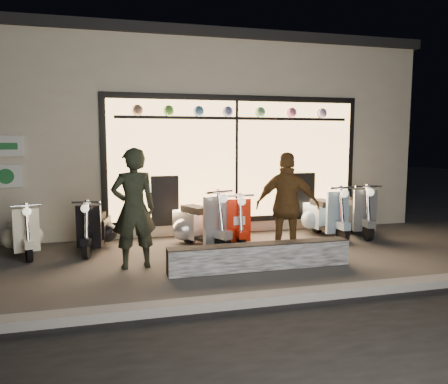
# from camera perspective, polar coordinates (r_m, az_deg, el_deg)

# --- Properties ---
(ground) EXTENTS (40.00, 40.00, 0.00)m
(ground) POSITION_cam_1_polar(r_m,az_deg,el_deg) (7.28, -0.20, -8.83)
(ground) COLOR #383533
(ground) RESTS_ON ground
(kerb) EXTENTS (40.00, 0.25, 0.12)m
(kerb) POSITION_cam_1_polar(r_m,az_deg,el_deg) (5.44, 5.24, -13.72)
(kerb) COLOR slate
(kerb) RESTS_ON ground
(shop_building) EXTENTS (10.20, 6.23, 4.20)m
(shop_building) POSITION_cam_1_polar(r_m,az_deg,el_deg) (11.90, -6.26, 7.48)
(shop_building) COLOR beige
(shop_building) RESTS_ON ground
(graffiti_barrier) EXTENTS (2.84, 0.28, 0.40)m
(graffiti_barrier) POSITION_cam_1_polar(r_m,az_deg,el_deg) (6.75, 4.74, -8.37)
(graffiti_barrier) COLOR black
(graffiti_barrier) RESTS_ON ground
(scooter_silver) EXTENTS (0.86, 1.44, 1.05)m
(scooter_silver) POSITION_cam_1_polar(r_m,az_deg,el_deg) (8.12, -3.52, -4.12)
(scooter_silver) COLOR black
(scooter_silver) RESTS_ON ground
(scooter_red) EXTENTS (0.46, 1.36, 0.97)m
(scooter_red) POSITION_cam_1_polar(r_m,az_deg,el_deg) (8.35, 1.06, -4.03)
(scooter_red) COLOR black
(scooter_red) RESTS_ON ground
(scooter_black) EXTENTS (0.58, 1.29, 0.92)m
(scooter_black) POSITION_cam_1_polar(r_m,az_deg,el_deg) (8.22, -16.41, -4.65)
(scooter_black) COLOR black
(scooter_black) RESTS_ON ground
(scooter_cream) EXTENTS (0.64, 1.25, 0.90)m
(scooter_cream) POSITION_cam_1_polar(r_m,az_deg,el_deg) (8.35, -24.78, -4.88)
(scooter_cream) COLOR black
(scooter_cream) RESTS_ON ground
(scooter_blue) EXTENTS (0.47, 1.44, 1.03)m
(scooter_blue) POSITION_cam_1_polar(r_m,az_deg,el_deg) (9.24, 12.85, -2.99)
(scooter_blue) COLOR black
(scooter_blue) RESTS_ON ground
(scooter_grey) EXTENTS (0.63, 1.45, 1.03)m
(scooter_grey) POSITION_cam_1_polar(r_m,az_deg,el_deg) (9.65, 16.66, -2.69)
(scooter_grey) COLOR black
(scooter_grey) RESTS_ON ground
(man) EXTENTS (0.72, 0.52, 1.85)m
(man) POSITION_cam_1_polar(r_m,az_deg,el_deg) (6.79, -11.71, -2.14)
(man) COLOR black
(man) RESTS_ON ground
(woman) EXTENTS (1.12, 0.83, 1.77)m
(woman) POSITION_cam_1_polar(r_m,az_deg,el_deg) (7.24, 8.29, -1.84)
(woman) COLOR brown
(woman) RESTS_ON ground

